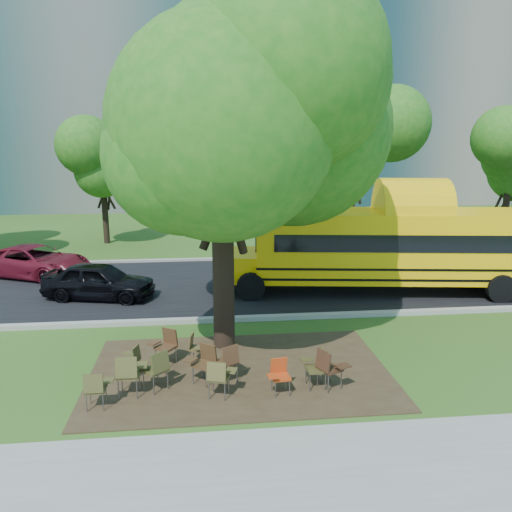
{
  "coord_description": "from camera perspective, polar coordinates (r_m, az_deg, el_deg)",
  "views": [
    {
      "loc": [
        0.2,
        -11.4,
        5.3
      ],
      "look_at": [
        1.84,
        3.68,
        1.87
      ],
      "focal_mm": 35.0,
      "sensor_mm": 36.0,
      "label": 1
    }
  ],
  "objects": [
    {
      "name": "bg_tree_2",
      "position": [
        27.91,
        -17.2,
        9.94
      ],
      "size": [
        4.8,
        4.8,
        6.62
      ],
      "color": "black",
      "rests_on": "ground"
    },
    {
      "name": "chair_2",
      "position": [
        11.27,
        -11.19,
        -12.24
      ],
      "size": [
        0.64,
        0.81,
        0.95
      ],
      "rotation": [
        0.0,
        0.0,
        0.71
      ],
      "color": "#46431E",
      "rests_on": "ground"
    },
    {
      "name": "chair_11",
      "position": [
        11.45,
        -3.21,
        -11.67
      ],
      "size": [
        0.62,
        0.77,
        0.93
      ],
      "rotation": [
        0.0,
        0.0,
        0.57
      ],
      "color": "#4D2F1B",
      "rests_on": "ground"
    },
    {
      "name": "kerb_near",
      "position": [
        15.32,
        -6.63,
        -7.31
      ],
      "size": [
        80.0,
        0.25,
        0.14
      ],
      "primitive_type": "cube",
      "color": "gray",
      "rests_on": "ground"
    },
    {
      "name": "main_tree",
      "position": [
        12.55,
        -4.02,
        15.45
      ],
      "size": [
        7.2,
        7.2,
        9.51
      ],
      "color": "black",
      "rests_on": "ground"
    },
    {
      "name": "asphalt_road",
      "position": [
        19.15,
        -6.57,
        -3.36
      ],
      "size": [
        80.0,
        8.0,
        0.04
      ],
      "primitive_type": "cube",
      "color": "black",
      "rests_on": "ground"
    },
    {
      "name": "chair_10",
      "position": [
        12.46,
        -6.93,
        -10.13
      ],
      "size": [
        0.45,
        0.58,
        0.77
      ],
      "rotation": [
        0.0,
        0.0,
        -1.81
      ],
      "color": "brown",
      "rests_on": "ground"
    },
    {
      "name": "building_main",
      "position": [
        48.45,
        -16.84,
        18.97
      ],
      "size": [
        38.0,
        16.0,
        22.0
      ],
      "primitive_type": "cube",
      "color": "slate",
      "rests_on": "ground"
    },
    {
      "name": "chair_8",
      "position": [
        12.06,
        -13.94,
        -11.25
      ],
      "size": [
        0.46,
        0.59,
        0.77
      ],
      "rotation": [
        0.0,
        0.0,
        1.29
      ],
      "color": "#49451F",
      "rests_on": "ground"
    },
    {
      "name": "chair_7",
      "position": [
        11.21,
        8.3,
        -12.3
      ],
      "size": [
        0.75,
        0.63,
        0.93
      ],
      "rotation": [
        0.0,
        0.0,
        -1.13
      ],
      "color": "#3D2316",
      "rests_on": "ground"
    },
    {
      "name": "chair_0",
      "position": [
        10.88,
        -17.79,
        -14.01
      ],
      "size": [
        0.54,
        0.49,
        0.83
      ],
      "rotation": [
        0.0,
        0.0,
        -0.01
      ],
      "color": "#47431F",
      "rests_on": "ground"
    },
    {
      "name": "dirt_patch",
      "position": [
        12.14,
        -1.86,
        -13.06
      ],
      "size": [
        7.0,
        4.5,
        0.03
      ],
      "primitive_type": "cube",
      "color": "#382819",
      "rests_on": "ground"
    },
    {
      "name": "bg_tree_3",
      "position": [
        26.58,
        11.11,
        11.92
      ],
      "size": [
        5.6,
        5.6,
        7.84
      ],
      "color": "black",
      "rests_on": "ground"
    },
    {
      "name": "sidewalk",
      "position": [
        8.3,
        -6.92,
        -26.85
      ],
      "size": [
        60.0,
        4.0,
        0.04
      ],
      "primitive_type": "cube",
      "color": "gray",
      "rests_on": "ground"
    },
    {
      "name": "chair_5",
      "position": [
        11.0,
        2.66,
        -13.21
      ],
      "size": [
        0.53,
        0.51,
        0.79
      ],
      "rotation": [
        0.0,
        0.0,
        3.26
      ],
      "color": "#B33A13",
      "rests_on": "ground"
    },
    {
      "name": "bg_car_red",
      "position": [
        22.02,
        -23.93,
        -0.58
      ],
      "size": [
        5.11,
        3.88,
        1.29
      ],
      "primitive_type": "imported",
      "rotation": [
        0.0,
        0.0,
        1.14
      ],
      "color": "maroon",
      "rests_on": "ground"
    },
    {
      "name": "chair_9",
      "position": [
        12.52,
        -10.26,
        -9.74
      ],
      "size": [
        0.77,
        0.6,
        0.9
      ],
      "rotation": [
        0.0,
        0.0,
        2.54
      ],
      "color": "#4B2E1A",
      "rests_on": "ground"
    },
    {
      "name": "bg_tree_4",
      "position": [
        29.09,
        27.1,
        9.47
      ],
      "size": [
        5.0,
        5.0,
        6.85
      ],
      "color": "black",
      "rests_on": "ground"
    },
    {
      "name": "chair_1",
      "position": [
        11.14,
        -14.3,
        -12.63
      ],
      "size": [
        0.64,
        0.57,
        0.97
      ],
      "rotation": [
        0.0,
        0.0,
        -0.03
      ],
      "color": "#4E4A21",
      "rests_on": "ground"
    },
    {
      "name": "chair_6",
      "position": [
        11.3,
        7.1,
        -12.21
      ],
      "size": [
        0.54,
        0.58,
        0.89
      ],
      "rotation": [
        0.0,
        0.0,
        1.61
      ],
      "color": "#433E1D",
      "rests_on": "ground"
    },
    {
      "name": "school_bus",
      "position": [
        18.67,
        16.7,
        1.13
      ],
      "size": [
        12.36,
        4.17,
        2.97
      ],
      "rotation": [
        0.0,
        0.0,
        -0.13
      ],
      "color": "#FFC008",
      "rests_on": "ground"
    },
    {
      "name": "building_right",
      "position": [
        55.31,
        20.57,
        19.44
      ],
      "size": [
        30.0,
        16.0,
        25.0
      ],
      "primitive_type": "cube",
      "color": "gray",
      "rests_on": "ground"
    },
    {
      "name": "chair_4",
      "position": [
        10.8,
        -4.22,
        -13.42
      ],
      "size": [
        0.68,
        0.53,
        0.88
      ],
      "rotation": [
        0.0,
        0.0,
        -0.29
      ],
      "color": "brown",
      "rests_on": "ground"
    },
    {
      "name": "chair_3",
      "position": [
        11.48,
        -5.95,
        -11.71
      ],
      "size": [
        0.77,
        0.61,
        0.91
      ],
      "rotation": [
        0.0,
        0.0,
        2.55
      ],
      "color": "#472F19",
      "rests_on": "ground"
    },
    {
      "name": "kerb_far",
      "position": [
        23.1,
        -6.54,
        -0.43
      ],
      "size": [
        80.0,
        0.25,
        0.14
      ],
      "primitive_type": "cube",
      "color": "gray",
      "rests_on": "ground"
    },
    {
      "name": "ground",
      "position": [
        12.58,
        -6.69,
        -12.28
      ],
      "size": [
        160.0,
        160.0,
        0.0
      ],
      "primitive_type": "plane",
      "color": "#324B17",
      "rests_on": "ground"
    },
    {
      "name": "black_car",
      "position": [
        18.13,
        -17.5,
        -2.73
      ],
      "size": [
        4.06,
        2.36,
        1.3
      ],
      "primitive_type": "imported",
      "rotation": [
        0.0,
        0.0,
        1.34
      ],
      "color": "black",
      "rests_on": "ground"
    }
  ]
}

